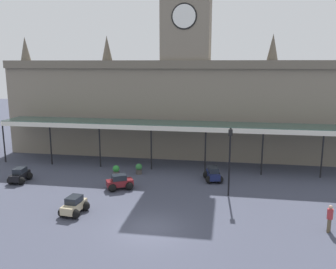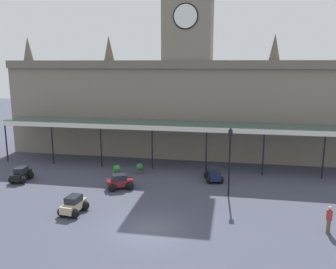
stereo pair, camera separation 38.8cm
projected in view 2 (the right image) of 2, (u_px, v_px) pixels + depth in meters
ground_plane at (149, 229)px, 21.38m from camera, size 140.00×140.00×0.00m
station_building at (188, 101)px, 37.72m from camera, size 38.29×5.55×17.68m
entrance_canopy at (181, 125)px, 33.37m from camera, size 35.24×3.26×4.24m
car_maroon_sedan at (120, 183)px, 28.09m from camera, size 2.25×2.06×1.19m
car_navy_sedan at (214, 175)px, 29.98m from camera, size 1.80×2.19×1.19m
car_black_sedan at (21, 175)px, 29.97m from camera, size 1.61×2.11×1.19m
car_beige_sedan at (74, 206)px, 23.55m from camera, size 1.66×2.13×1.19m
pedestrian_crossing_forecourt at (329, 218)px, 20.72m from camera, size 0.34×0.36×1.67m
victorian_lamppost at (230, 155)px, 26.05m from camera, size 0.30×0.30×5.21m
planter_by_canopy at (140, 169)px, 31.90m from camera, size 0.60×0.60×0.96m
planter_near_kerb at (117, 170)px, 31.39m from camera, size 0.60×0.60×0.96m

